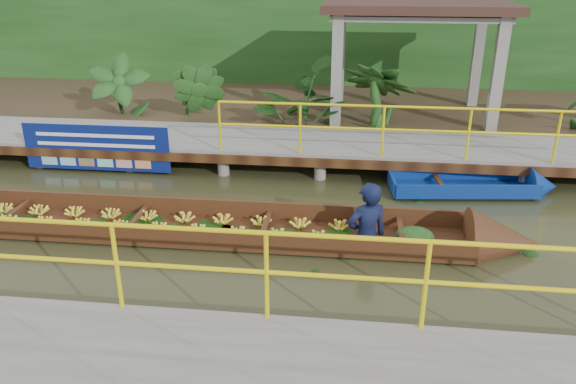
# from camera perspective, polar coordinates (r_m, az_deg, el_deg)

# --- Properties ---
(ground) EXTENTS (80.00, 80.00, 0.00)m
(ground) POSITION_cam_1_polar(r_m,az_deg,el_deg) (9.13, -4.15, -4.51)
(ground) COLOR #2E3018
(ground) RESTS_ON ground
(land_strip) EXTENTS (30.00, 8.00, 0.45)m
(land_strip) POSITION_cam_1_polar(r_m,az_deg,el_deg) (16.03, 0.78, 8.52)
(land_strip) COLOR #34281A
(land_strip) RESTS_ON ground
(far_dock) EXTENTS (16.00, 2.06, 1.66)m
(far_dock) POSITION_cam_1_polar(r_m,az_deg,el_deg) (12.07, -1.14, 4.94)
(far_dock) COLOR slate
(far_dock) RESTS_ON ground
(pavilion) EXTENTS (4.40, 3.00, 3.00)m
(pavilion) POSITION_cam_1_polar(r_m,az_deg,el_deg) (14.39, 12.82, 16.83)
(pavilion) COLOR slate
(pavilion) RESTS_ON ground
(foliage_backdrop) EXTENTS (30.00, 0.80, 4.00)m
(foliage_backdrop) POSITION_cam_1_polar(r_m,az_deg,el_deg) (18.16, 1.67, 15.90)
(foliage_backdrop) COLOR #153F14
(foliage_backdrop) RESTS_ON ground
(vendor_boat) EXTENTS (10.56, 1.16, 2.32)m
(vendor_boat) POSITION_cam_1_polar(r_m,az_deg,el_deg) (9.07, -6.80, -2.96)
(vendor_boat) COLOR #3C1E10
(vendor_boat) RESTS_ON ground
(moored_blue_boat) EXTENTS (3.22, 1.16, 0.75)m
(moored_blue_boat) POSITION_cam_1_polar(r_m,az_deg,el_deg) (11.43, 20.91, 0.49)
(moored_blue_boat) COLOR navy
(moored_blue_boat) RESTS_ON ground
(blue_banner) EXTENTS (3.09, 0.04, 0.97)m
(blue_banner) POSITION_cam_1_polar(r_m,az_deg,el_deg) (12.21, -18.88, 4.28)
(blue_banner) COLOR navy
(blue_banner) RESTS_ON ground
(tropical_plants) EXTENTS (14.22, 1.22, 1.52)m
(tropical_plants) POSITION_cam_1_polar(r_m,az_deg,el_deg) (13.59, 8.27, 9.95)
(tropical_plants) COLOR #153F14
(tropical_plants) RESTS_ON ground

